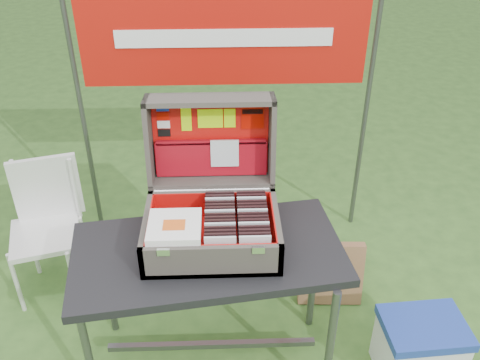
{
  "coord_description": "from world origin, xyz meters",
  "views": [
    {
      "loc": [
        -0.02,
        -1.81,
        2.23
      ],
      "look_at": [
        0.05,
        0.1,
        1.0
      ],
      "focal_mm": 40.0,
      "sensor_mm": 36.0,
      "label": 1
    }
  ],
  "objects_px": {
    "cooler": "(419,348)",
    "chair": "(46,237)",
    "table": "(210,310)",
    "suitcase": "(211,185)",
    "cardboard_box": "(331,274)"
  },
  "relations": [
    {
      "from": "chair",
      "to": "cooler",
      "type": "bearing_deg",
      "value": -33.88
    },
    {
      "from": "table",
      "to": "chair",
      "type": "height_order",
      "value": "chair"
    },
    {
      "from": "chair",
      "to": "cardboard_box",
      "type": "xyz_separation_m",
      "value": [
        1.56,
        -0.12,
        -0.21
      ]
    },
    {
      "from": "suitcase",
      "to": "table",
      "type": "bearing_deg",
      "value": -102.87
    },
    {
      "from": "table",
      "to": "chair",
      "type": "bearing_deg",
      "value": 141.5
    },
    {
      "from": "suitcase",
      "to": "chair",
      "type": "distance_m",
      "value": 1.19
    },
    {
      "from": "cooler",
      "to": "chair",
      "type": "xyz_separation_m",
      "value": [
        -1.9,
        0.64,
        0.23
      ]
    },
    {
      "from": "table",
      "to": "cardboard_box",
      "type": "xyz_separation_m",
      "value": [
        0.66,
        0.41,
        -0.18
      ]
    },
    {
      "from": "table",
      "to": "chair",
      "type": "xyz_separation_m",
      "value": [
        -0.9,
        0.54,
        0.03
      ]
    },
    {
      "from": "suitcase",
      "to": "cardboard_box",
      "type": "bearing_deg",
      "value": 27.04
    },
    {
      "from": "chair",
      "to": "suitcase",
      "type": "bearing_deg",
      "value": -41.32
    },
    {
      "from": "cooler",
      "to": "cardboard_box",
      "type": "relative_size",
      "value": 1.03
    },
    {
      "from": "table",
      "to": "cardboard_box",
      "type": "bearing_deg",
      "value": 24.33
    },
    {
      "from": "suitcase",
      "to": "cardboard_box",
      "type": "height_order",
      "value": "suitcase"
    },
    {
      "from": "cooler",
      "to": "chair",
      "type": "distance_m",
      "value": 2.01
    }
  ]
}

